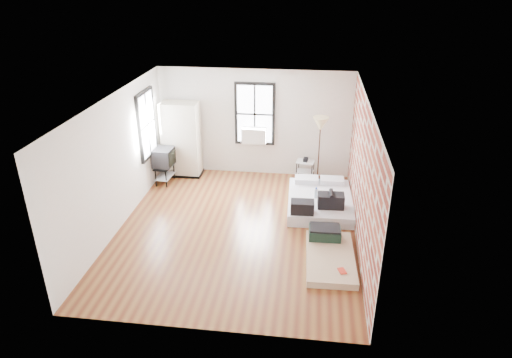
# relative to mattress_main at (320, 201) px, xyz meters

# --- Properties ---
(ground) EXTENTS (6.00, 6.00, 0.00)m
(ground) POSITION_rel_mattress_main_xyz_m (-1.75, -1.21, -0.17)
(ground) COLOR #5C2A18
(ground) RESTS_ON ground
(room_shell) EXTENTS (5.02, 6.02, 2.80)m
(room_shell) POSITION_rel_mattress_main_xyz_m (-1.51, -0.84, 1.56)
(room_shell) COLOR silver
(room_shell) RESTS_ON ground
(mattress_main) EXTENTS (1.52, 2.02, 0.63)m
(mattress_main) POSITION_rel_mattress_main_xyz_m (0.00, 0.00, 0.00)
(mattress_main) COLOR white
(mattress_main) RESTS_ON ground
(mattress_bare) EXTENTS (0.95, 1.74, 0.37)m
(mattress_bare) POSITION_rel_mattress_main_xyz_m (0.18, -1.98, -0.06)
(mattress_bare) COLOR #C7B58F
(mattress_bare) RESTS_ON ground
(wardrobe) EXTENTS (1.00, 0.58, 1.97)m
(wardrobe) POSITION_rel_mattress_main_xyz_m (-3.64, 1.44, 0.81)
(wardrobe) COLOR black
(wardrobe) RESTS_ON ground
(side_table) EXTENTS (0.50, 0.43, 0.60)m
(side_table) POSITION_rel_mattress_main_xyz_m (-0.39, 1.51, 0.23)
(side_table) COLOR black
(side_table) RESTS_ON ground
(floor_lamp) EXTENTS (0.38, 0.38, 1.76)m
(floor_lamp) POSITION_rel_mattress_main_xyz_m (-0.06, 1.32, 1.34)
(floor_lamp) COLOR #301D10
(floor_lamp) RESTS_ON ground
(tv_stand) EXTENTS (0.50, 0.69, 0.93)m
(tv_stand) POSITION_rel_mattress_main_xyz_m (-3.96, 0.86, 0.49)
(tv_stand) COLOR black
(tv_stand) RESTS_ON ground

